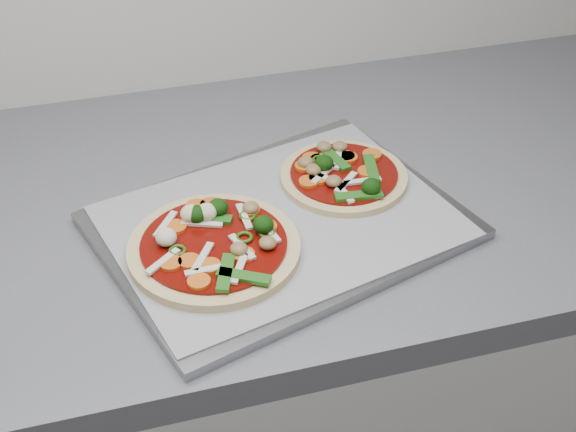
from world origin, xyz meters
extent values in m
cube|color=silver|center=(0.00, 1.30, 0.43)|extent=(3.60, 0.60, 0.86)
cube|color=slate|center=(0.00, 1.30, 0.88)|extent=(3.60, 0.60, 0.04)
cube|color=gray|center=(-0.30, 1.22, 0.91)|extent=(0.48, 0.41, 0.01)
cube|color=gray|center=(-0.30, 1.22, 0.91)|extent=(0.45, 0.37, 0.00)
cylinder|color=#D6B578|center=(-0.38, 1.18, 0.92)|extent=(0.22, 0.22, 0.01)
cylinder|color=#650103|center=(-0.38, 1.18, 0.93)|extent=(0.19, 0.19, 0.00)
cube|color=silver|center=(-0.34, 1.21, 0.93)|extent=(0.01, 0.05, 0.00)
ellipsoid|color=#14380B|center=(-0.39, 1.22, 0.94)|extent=(0.03, 0.03, 0.02)
torus|color=#2A470D|center=(-0.42, 1.17, 0.93)|extent=(0.02, 0.02, 0.00)
torus|color=#2A470D|center=(-0.35, 1.18, 0.93)|extent=(0.03, 0.03, 0.00)
cube|color=silver|center=(-0.39, 1.21, 0.93)|extent=(0.05, 0.02, 0.00)
cube|color=silver|center=(-0.43, 1.22, 0.93)|extent=(0.03, 0.04, 0.00)
cylinder|color=#CC6317|center=(-0.36, 1.15, 0.93)|extent=(0.03, 0.03, 0.00)
cylinder|color=#CC6317|center=(-0.39, 1.25, 0.93)|extent=(0.03, 0.03, 0.00)
torus|color=#2A470D|center=(-0.34, 1.21, 0.93)|extent=(0.02, 0.02, 0.00)
cylinder|color=#CC6317|center=(-0.32, 1.19, 0.93)|extent=(0.03, 0.03, 0.00)
cube|color=silver|center=(-0.44, 1.16, 0.93)|extent=(0.04, 0.04, 0.00)
cube|color=#2C681C|center=(-0.36, 1.11, 0.93)|extent=(0.06, 0.04, 0.00)
cylinder|color=#CC6317|center=(-0.44, 1.15, 0.93)|extent=(0.04, 0.04, 0.00)
cube|color=silver|center=(-0.37, 1.13, 0.93)|extent=(0.03, 0.05, 0.00)
cube|color=silver|center=(-0.40, 1.15, 0.93)|extent=(0.03, 0.04, 0.00)
cylinder|color=#CC6317|center=(-0.37, 1.25, 0.93)|extent=(0.03, 0.03, 0.00)
cylinder|color=#CC6317|center=(-0.33, 1.22, 0.93)|extent=(0.03, 0.03, 0.00)
cube|color=silver|center=(-0.40, 1.13, 0.93)|extent=(0.05, 0.01, 0.00)
cube|color=#2C681C|center=(-0.38, 1.22, 0.93)|extent=(0.06, 0.04, 0.00)
ellipsoid|color=olive|center=(-0.36, 1.15, 0.94)|extent=(0.03, 0.03, 0.01)
ellipsoid|color=beige|center=(-0.40, 1.23, 0.94)|extent=(0.03, 0.03, 0.02)
cylinder|color=#CC6317|center=(-0.40, 1.14, 0.93)|extent=(0.03, 0.03, 0.00)
cylinder|color=#CC6317|center=(-0.41, 1.12, 0.93)|extent=(0.03, 0.03, 0.00)
torus|color=#2A470D|center=(-0.32, 1.18, 0.93)|extent=(0.03, 0.03, 0.00)
cube|color=silver|center=(-0.36, 1.16, 0.93)|extent=(0.02, 0.05, 0.00)
cylinder|color=#CC6317|center=(-0.42, 1.15, 0.93)|extent=(0.03, 0.03, 0.00)
ellipsoid|color=olive|center=(-0.33, 1.15, 0.94)|extent=(0.03, 0.03, 0.01)
cylinder|color=#CC6317|center=(-0.42, 1.22, 0.93)|extent=(0.04, 0.04, 0.00)
cube|color=silver|center=(-0.32, 1.18, 0.93)|extent=(0.02, 0.05, 0.00)
cube|color=#2C681C|center=(-0.38, 1.12, 0.93)|extent=(0.03, 0.06, 0.00)
ellipsoid|color=beige|center=(-0.38, 1.22, 0.94)|extent=(0.03, 0.03, 0.02)
ellipsoid|color=#14380B|center=(-0.33, 1.18, 0.94)|extent=(0.02, 0.02, 0.02)
ellipsoid|color=olive|center=(-0.33, 1.22, 0.94)|extent=(0.03, 0.03, 0.01)
ellipsoid|color=beige|center=(-0.43, 1.19, 0.94)|extent=(0.03, 0.03, 0.02)
torus|color=#2A470D|center=(-0.40, 1.24, 0.93)|extent=(0.02, 0.02, 0.00)
ellipsoid|color=#14380B|center=(-0.37, 1.23, 0.94)|extent=(0.03, 0.03, 0.02)
cylinder|color=#CC6317|center=(-0.40, 1.24, 0.93)|extent=(0.03, 0.03, 0.00)
cylinder|color=#D6B578|center=(-0.20, 1.27, 0.92)|extent=(0.21, 0.21, 0.01)
cylinder|color=#650103|center=(-0.20, 1.27, 0.93)|extent=(0.18, 0.18, 0.00)
cube|color=silver|center=(-0.21, 1.23, 0.93)|extent=(0.01, 0.05, 0.00)
ellipsoid|color=olive|center=(-0.22, 1.25, 0.93)|extent=(0.03, 0.03, 0.01)
cylinder|color=#CC6317|center=(-0.18, 1.30, 0.93)|extent=(0.03, 0.03, 0.00)
cube|color=silver|center=(-0.20, 1.30, 0.93)|extent=(0.03, 0.05, 0.00)
cylinder|color=#CC6317|center=(-0.25, 1.26, 0.93)|extent=(0.04, 0.04, 0.00)
cylinder|color=#CC6317|center=(-0.23, 1.31, 0.93)|extent=(0.04, 0.04, 0.00)
cylinder|color=#CC6317|center=(-0.19, 1.30, 0.93)|extent=(0.03, 0.03, 0.00)
cube|color=#2C681C|center=(-0.20, 1.22, 0.93)|extent=(0.06, 0.02, 0.00)
ellipsoid|color=olive|center=(-0.21, 1.33, 0.93)|extent=(0.03, 0.03, 0.01)
cube|color=silver|center=(-0.23, 1.27, 0.93)|extent=(0.04, 0.04, 0.00)
ellipsoid|color=olive|center=(-0.19, 1.32, 0.93)|extent=(0.03, 0.03, 0.01)
cylinder|color=#CC6317|center=(-0.23, 1.27, 0.93)|extent=(0.04, 0.04, 0.00)
cylinder|color=#CC6317|center=(-0.15, 1.30, 0.93)|extent=(0.03, 0.03, 0.00)
ellipsoid|color=olive|center=(-0.24, 1.28, 0.93)|extent=(0.02, 0.02, 0.01)
cube|color=silver|center=(-0.20, 1.25, 0.93)|extent=(0.04, 0.04, 0.00)
cylinder|color=#CC6317|center=(-0.22, 1.31, 0.93)|extent=(0.03, 0.03, 0.00)
cylinder|color=#CC6317|center=(-0.17, 1.26, 0.93)|extent=(0.03, 0.03, 0.00)
cylinder|color=#CC6317|center=(-0.22, 1.29, 0.93)|extent=(0.03, 0.03, 0.00)
torus|color=#2A470D|center=(-0.20, 1.32, 0.93)|extent=(0.03, 0.03, 0.00)
cube|color=#2C681C|center=(-0.20, 1.30, 0.93)|extent=(0.03, 0.06, 0.00)
torus|color=#2A470D|center=(-0.22, 1.30, 0.93)|extent=(0.03, 0.03, 0.00)
cube|color=silver|center=(-0.22, 1.26, 0.93)|extent=(0.03, 0.04, 0.00)
cylinder|color=#CC6317|center=(-0.24, 1.30, 0.93)|extent=(0.04, 0.04, 0.00)
ellipsoid|color=#14380B|center=(-0.22, 1.29, 0.94)|extent=(0.03, 0.03, 0.02)
ellipsoid|color=olive|center=(-0.24, 1.30, 0.93)|extent=(0.03, 0.03, 0.01)
cube|color=#2C681C|center=(-0.16, 1.27, 0.93)|extent=(0.03, 0.06, 0.00)
cube|color=silver|center=(-0.18, 1.25, 0.93)|extent=(0.05, 0.01, 0.00)
ellipsoid|color=#14380B|center=(-0.18, 1.22, 0.94)|extent=(0.03, 0.03, 0.02)
camera|label=1|loc=(-0.49, 0.49, 1.50)|focal=50.00mm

